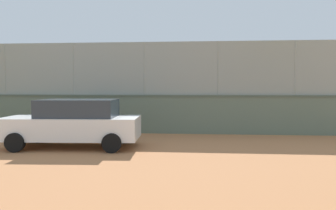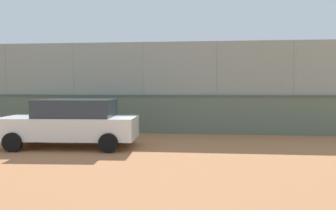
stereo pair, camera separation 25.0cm
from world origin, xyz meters
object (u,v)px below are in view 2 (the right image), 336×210
(player_near_wall_returning, at_px, (169,107))
(parked_car_white, at_px, (71,123))
(player_baseline_waiting, at_px, (231,108))
(sports_ball, at_px, (225,102))

(player_near_wall_returning, xyz_separation_m, parked_car_white, (2.81, 8.66, -0.00))
(player_baseline_waiting, distance_m, sports_ball, 1.43)
(player_baseline_waiting, height_order, player_near_wall_returning, player_baseline_waiting)
(player_near_wall_returning, bearing_deg, parked_car_white, 72.05)
(player_near_wall_returning, distance_m, parked_car_white, 9.10)
(player_baseline_waiting, relative_size, parked_car_white, 0.32)
(sports_ball, distance_m, parked_car_white, 9.17)
(parked_car_white, bearing_deg, player_near_wall_returning, -107.95)
(player_baseline_waiting, relative_size, sports_ball, 6.37)
(player_near_wall_returning, bearing_deg, player_baseline_waiting, 174.21)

